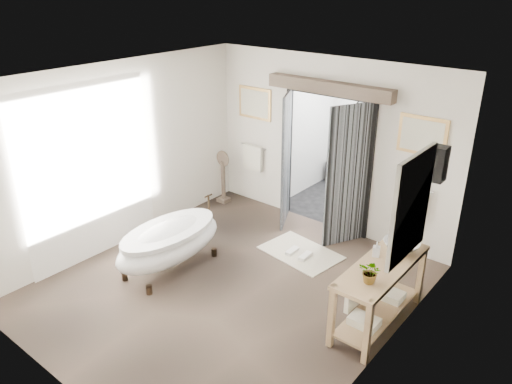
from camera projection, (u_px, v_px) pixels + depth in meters
ground_plane at (229, 286)px, 7.05m from camera, size 5.00×5.00×0.00m
room_shell at (218, 165)px, 6.25m from camera, size 4.52×5.02×2.91m
shower_room at (368, 153)px, 9.53m from camera, size 2.22×2.01×2.51m
back_wall_dressing at (323, 141)px, 8.07m from camera, size 3.82×0.77×2.52m
clawfoot_tub at (170, 242)px, 7.32m from camera, size 0.82×1.84×0.90m
vanity at (377, 288)px, 6.13m from camera, size 0.57×1.60×0.85m
pedestal_mirror at (223, 180)px, 9.49m from camera, size 0.31×0.20×1.03m
rug at (301, 253)px, 7.88m from camera, size 1.30×0.96×0.01m
slippers at (299, 254)px, 7.79m from camera, size 0.37×0.27×0.05m
basin at (401, 247)px, 6.22m from camera, size 0.59×0.59×0.16m
plant at (371, 272)px, 5.58m from camera, size 0.25×0.22×0.28m
soap_bottle_a at (377, 249)px, 6.13m from camera, size 0.11×0.12×0.19m
soap_bottle_b at (405, 240)px, 6.38m from camera, size 0.16×0.16×0.16m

